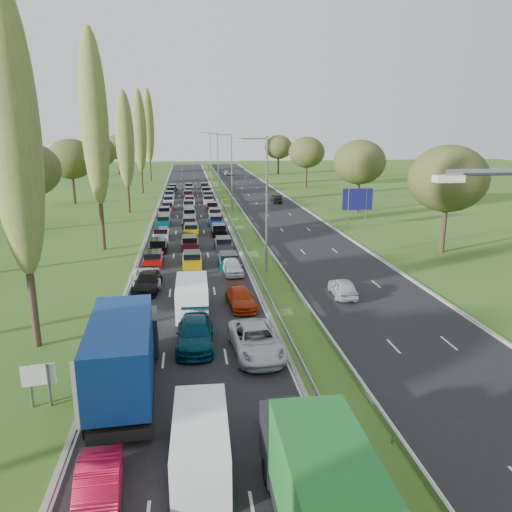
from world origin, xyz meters
TOP-DOWN VIEW (x-y plane):
  - ground at (4.50, 80.00)m, footprint 260.00×260.00m
  - near_carriageway at (-2.25, 82.50)m, footprint 10.50×215.00m
  - far_carriageway at (11.25, 82.50)m, footprint 10.50×215.00m
  - central_reservation at (4.50, 82.50)m, footprint 2.36×215.00m
  - lamp_columns at (4.50, 78.00)m, footprint 0.18×140.18m
  - poplar_row at (-11.50, 68.17)m, footprint 2.80×127.80m
  - woodland_left at (-22.00, 62.63)m, footprint 8.00×166.00m
  - woodland_right at (24.00, 66.67)m, footprint 8.00×153.00m
  - traffic_queue_fill at (-2.22, 77.23)m, footprint 9.07×68.46m
  - near_car_1 at (-5.66, 14.89)m, footprint 1.82×4.36m
  - near_car_2 at (-5.93, 40.26)m, footprint 2.58×4.97m
  - near_car_3 at (-5.79, 38.87)m, footprint 2.37×5.02m
  - near_car_7 at (-2.18, 27.72)m, footprint 2.36×5.42m
  - near_car_8 at (-2.11, 34.39)m, footprint 1.85×4.18m
  - near_car_9 at (1.46, 17.50)m, footprint 1.53×4.27m
  - near_car_10 at (1.26, 26.12)m, footprint 2.98×5.91m
  - near_car_11 at (1.21, 34.09)m, footprint 2.20×4.65m
  - near_car_12 at (1.38, 42.70)m, footprint 1.86×4.12m
  - far_car_0 at (9.29, 35.38)m, footprint 1.96×4.29m
  - far_car_1 at (13.12, 86.63)m, footprint 1.49×4.18m
  - far_car_2 at (9.28, 142.48)m, footprint 2.29×4.88m
  - blue_lorry at (-5.59, 22.50)m, footprint 2.72×9.79m
  - white_van_front at (-2.15, 16.77)m, footprint 2.05×5.22m
  - white_van_rear at (-2.29, 33.73)m, footprint 2.18×5.55m
  - info_sign at (-9.40, 21.94)m, footprint 1.50×0.34m
  - direction_sign at (19.40, 61.93)m, footprint 4.00×0.17m

SIDE VIEW (x-z plane):
  - ground at x=4.50m, z-range 0.00..0.00m
  - near_carriageway at x=-2.25m, z-range -0.02..0.02m
  - far_carriageway at x=11.25m, z-range -0.02..0.02m
  - traffic_queue_fill at x=-2.22m, z-range 0.04..0.84m
  - central_reservation at x=4.50m, z-range 0.39..0.71m
  - near_car_11 at x=1.21m, z-range 0.02..1.33m
  - near_car_2 at x=-5.93m, z-range 0.02..1.36m
  - far_car_2 at x=9.28m, z-range 0.02..1.37m
  - near_car_12 at x=1.38m, z-range 0.02..1.39m
  - far_car_1 at x=13.12m, z-range 0.02..1.39m
  - near_car_8 at x=-2.11m, z-range 0.02..1.42m
  - near_car_1 at x=-5.66m, z-range 0.02..1.42m
  - near_car_9 at x=1.46m, z-range 0.02..1.42m
  - near_car_3 at x=-5.79m, z-range 0.02..1.43m
  - far_car_0 at x=9.29m, z-range 0.02..1.45m
  - near_car_7 at x=-2.18m, z-range 0.02..1.57m
  - near_car_10 at x=1.26m, z-range 0.02..1.62m
  - white_van_front at x=-2.15m, z-range 0.03..2.12m
  - white_van_rear at x=-2.29m, z-range 0.03..2.26m
  - info_sign at x=-9.40m, z-range 0.32..2.42m
  - blue_lorry at x=-5.59m, z-range 0.06..4.20m
  - direction_sign at x=19.40m, z-range 0.97..6.17m
  - lamp_columns at x=4.50m, z-range 0.00..12.00m
  - woodland_right at x=24.00m, z-range 2.13..13.23m
  - woodland_left at x=-22.00m, z-range 2.13..13.23m
  - poplar_row at x=-11.50m, z-range 1.17..23.61m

